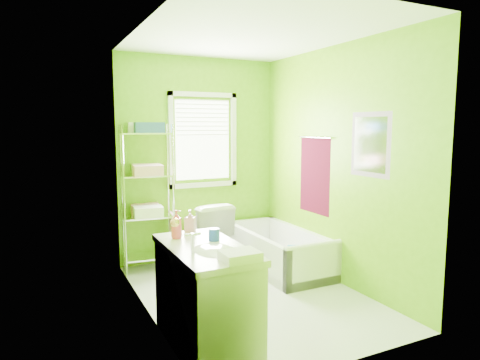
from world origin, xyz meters
name	(u,v)px	position (x,y,z in m)	size (l,w,h in m)	color
ground	(250,294)	(0.00, 0.00, 0.00)	(2.90, 2.90, 0.00)	silver
room_envelope	(251,145)	(0.00, 0.00, 1.55)	(2.14, 2.94, 2.62)	#5E9C07
window	(203,135)	(0.05, 1.42, 1.61)	(0.92, 0.05, 1.22)	white
door	(184,232)	(-1.04, -1.00, 1.00)	(0.09, 0.80, 2.00)	white
right_wall_decor	(335,164)	(1.04, -0.02, 1.32)	(0.04, 1.48, 1.17)	#49081C
bathtub	(279,256)	(0.69, 0.56, 0.16)	(0.72, 1.53, 0.50)	white
toilet	(204,234)	(-0.09, 1.07, 0.41)	(0.46, 0.80, 0.81)	white
vanity	(206,293)	(-0.79, -0.76, 0.43)	(0.55, 1.08, 1.05)	silver
wire_shelf_unit	(148,180)	(-0.72, 1.26, 1.09)	(0.63, 0.51, 1.77)	silver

